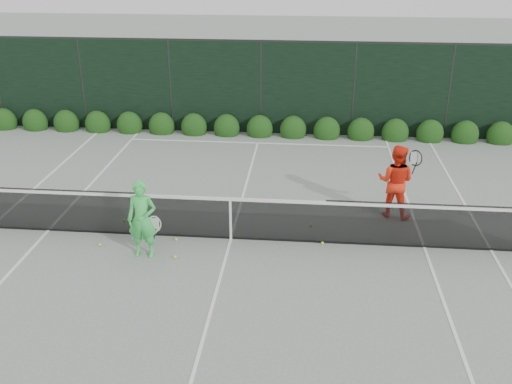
{
  "coord_description": "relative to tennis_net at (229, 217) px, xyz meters",
  "views": [
    {
      "loc": [
        1.56,
        -10.8,
        5.94
      ],
      "look_at": [
        0.52,
        0.3,
        1.0
      ],
      "focal_mm": 40.0,
      "sensor_mm": 36.0,
      "label": 1
    }
  ],
  "objects": [
    {
      "name": "court_lines",
      "position": [
        0.02,
        0.0,
        -0.53
      ],
      "size": [
        11.03,
        23.83,
        0.01
      ],
      "color": "white",
      "rests_on": "ground"
    },
    {
      "name": "ground",
      "position": [
        0.02,
        0.0,
        -0.53
      ],
      "size": [
        80.0,
        80.0,
        0.0
      ],
      "primitive_type": "plane",
      "color": "gray",
      "rests_on": "ground"
    },
    {
      "name": "tennis_net",
      "position": [
        0.0,
        0.0,
        0.0
      ],
      "size": [
        12.9,
        0.1,
        1.07
      ],
      "color": "black",
      "rests_on": "ground"
    },
    {
      "name": "player_man",
      "position": [
        3.65,
        1.48,
        0.34
      ],
      "size": [
        1.03,
        0.92,
        1.75
      ],
      "rotation": [
        0.0,
        0.0,
        2.79
      ],
      "color": "#FD2F15",
      "rests_on": "ground"
    },
    {
      "name": "tennis_balls",
      "position": [
        -0.86,
        0.03,
        -0.5
      ],
      "size": [
        4.76,
        1.75,
        0.07
      ],
      "color": "#CBEF35",
      "rests_on": "ground"
    },
    {
      "name": "hedge_row",
      "position": [
        0.02,
        7.15,
        -0.3
      ],
      "size": [
        31.66,
        0.65,
        0.94
      ],
      "color": "#16370F",
      "rests_on": "ground"
    },
    {
      "name": "windscreen_fence",
      "position": [
        0.02,
        -2.71,
        0.98
      ],
      "size": [
        32.0,
        21.07,
        3.06
      ],
      "color": "black",
      "rests_on": "ground"
    },
    {
      "name": "player_woman",
      "position": [
        -1.64,
        -0.86,
        0.29
      ],
      "size": [
        0.65,
        0.41,
        1.64
      ],
      "rotation": [
        0.0,
        0.0,
        -0.02
      ],
      "color": "#3CCF56",
      "rests_on": "ground"
    }
  ]
}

